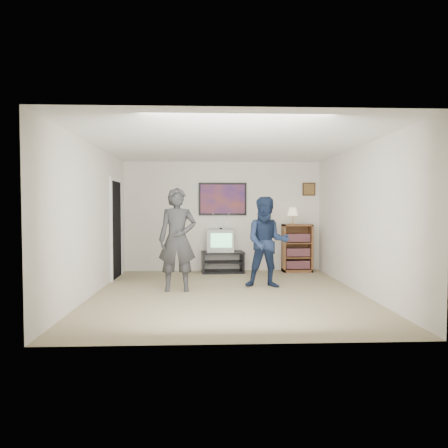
{
  "coord_description": "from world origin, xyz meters",
  "views": [
    {
      "loc": [
        -0.34,
        -6.67,
        1.45
      ],
      "look_at": [
        -0.04,
        0.69,
        1.15
      ],
      "focal_mm": 32.0,
      "sensor_mm": 36.0,
      "label": 1
    }
  ],
  "objects": [
    {
      "name": "room_shell",
      "position": [
        0.0,
        0.35,
        1.25
      ],
      "size": [
        4.51,
        5.0,
        2.51
      ],
      "color": "#786C4C",
      "rests_on": "ground"
    },
    {
      "name": "small_picture",
      "position": [
        2.0,
        2.48,
        1.88
      ],
      "size": [
        0.3,
        0.03,
        0.3
      ],
      "primitive_type": "cube",
      "color": "#321D10",
      "rests_on": "room_shell"
    },
    {
      "name": "media_stand",
      "position": [
        -0.01,
        2.23,
        0.23
      ],
      "size": [
        0.98,
        0.59,
        0.47
      ],
      "rotation": [
        0.0,
        0.0,
        0.08
      ],
      "color": "black",
      "rests_on": "room_shell"
    },
    {
      "name": "controller_left",
      "position": [
        -0.9,
        0.52,
        1.19
      ],
      "size": [
        0.08,
        0.13,
        0.04
      ],
      "primitive_type": "cube",
      "rotation": [
        0.0,
        0.0,
        -0.38
      ],
      "color": "white",
      "rests_on": "person_tall"
    },
    {
      "name": "poster",
      "position": [
        0.0,
        2.48,
        1.65
      ],
      "size": [
        1.1,
        0.03,
        0.75
      ],
      "primitive_type": "cube",
      "color": "black",
      "rests_on": "room_shell"
    },
    {
      "name": "crt_television",
      "position": [
        -0.05,
        2.23,
        0.72
      ],
      "size": [
        0.63,
        0.54,
        0.5
      ],
      "primitive_type": null,
      "rotation": [
        0.0,
        0.0,
        -0.07
      ],
      "color": "#A2A39E",
      "rests_on": "media_stand"
    },
    {
      "name": "person_short",
      "position": [
        0.74,
        0.51,
        0.83
      ],
      "size": [
        0.87,
        0.72,
        1.65
      ],
      "primitive_type": "imported",
      "rotation": [
        0.0,
        0.0,
        -0.12
      ],
      "color": "#16233E",
      "rests_on": "room_shell"
    },
    {
      "name": "controller_right",
      "position": [
        0.77,
        0.77,
        1.04
      ],
      "size": [
        0.07,
        0.11,
        0.03
      ],
      "primitive_type": "cube",
      "rotation": [
        0.0,
        0.0,
        -0.43
      ],
      "color": "white",
      "rests_on": "person_short"
    },
    {
      "name": "bookshelf",
      "position": [
        1.69,
        2.28,
        0.54
      ],
      "size": [
        0.66,
        0.37,
        1.08
      ],
      "primitive_type": null,
      "color": "brown",
      "rests_on": "room_shell"
    },
    {
      "name": "air_vent",
      "position": [
        -0.55,
        2.48,
        1.95
      ],
      "size": [
        0.28,
        0.02,
        0.14
      ],
      "primitive_type": "cube",
      "color": "white",
      "rests_on": "room_shell"
    },
    {
      "name": "doorway",
      "position": [
        -2.23,
        1.6,
        1.0
      ],
      "size": [
        0.03,
        0.85,
        2.0
      ],
      "primitive_type": "cube",
      "color": "black",
      "rests_on": "room_shell"
    },
    {
      "name": "table_lamp",
      "position": [
        1.59,
        2.31,
        1.27
      ],
      "size": [
        0.24,
        0.24,
        0.38
      ],
      "primitive_type": null,
      "color": "beige",
      "rests_on": "bookshelf"
    },
    {
      "name": "person_tall",
      "position": [
        -0.87,
        0.27,
        0.9
      ],
      "size": [
        0.67,
        0.45,
        1.8
      ],
      "primitive_type": "imported",
      "rotation": [
        0.0,
        0.0,
        0.03
      ],
      "color": "#2D2E30",
      "rests_on": "room_shell"
    }
  ]
}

